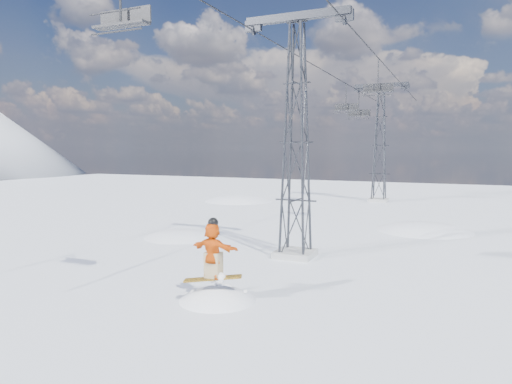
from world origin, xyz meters
TOP-DOWN VIEW (x-y plane):
  - ground at (0.00, 0.00)m, footprint 120.00×120.00m
  - snow_terrain at (-4.77, 21.24)m, footprint 39.00×37.00m
  - lift_tower_near at (0.80, 8.00)m, footprint 5.20×1.80m
  - lift_tower_far at (0.80, 33.00)m, footprint 5.20×1.80m
  - haul_cables at (0.80, 19.50)m, footprint 4.46×51.00m
  - snowboarder_jump at (0.41, 0.91)m, footprint 4.40×4.40m
  - lift_chair_near at (-1.40, -1.45)m, footprint 1.85×0.53m
  - lift_chair_mid at (3.00, 17.44)m, footprint 1.88×0.54m
  - lift_chair_far at (-1.40, 27.88)m, footprint 2.07×0.59m
  - lift_chair_extra at (-1.40, 33.48)m, footprint 2.22×0.64m

SIDE VIEW (x-z plane):
  - snow_terrain at x=-4.77m, z-range -20.59..1.41m
  - snowboarder_jump at x=0.41m, z-range -5.04..1.83m
  - ground at x=0.00m, z-range 0.00..0.00m
  - lift_tower_near at x=0.80m, z-range -0.24..11.18m
  - lift_tower_far at x=0.80m, z-range -0.24..11.18m
  - lift_chair_extra at x=-1.40m, z-range 7.27..10.02m
  - lift_chair_far at x=-1.40m, z-range 7.51..10.08m
  - lift_chair_mid at x=3.00m, z-range 7.82..10.15m
  - lift_chair_near at x=-1.40m, z-range 7.87..10.16m
  - haul_cables at x=0.80m, z-range 10.82..10.88m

